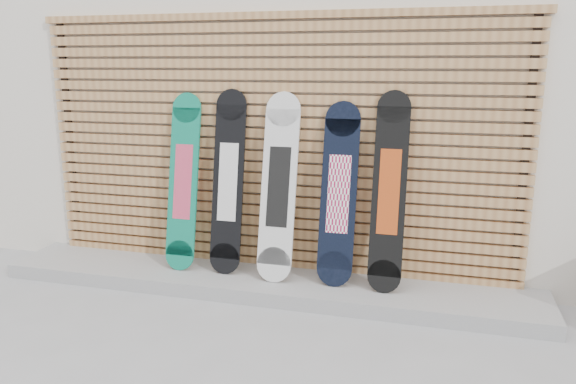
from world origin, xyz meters
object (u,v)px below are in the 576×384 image
(snowboard_2, at_px, (279,187))
(snowboard_4, at_px, (389,192))
(snowboard_1, at_px, (228,182))
(snowboard_3, at_px, (339,194))
(snowboard_0, at_px, (183,182))

(snowboard_2, height_order, snowboard_4, snowboard_4)
(snowboard_2, relative_size, snowboard_4, 0.98)
(snowboard_1, distance_m, snowboard_3, 0.96)
(snowboard_2, distance_m, snowboard_4, 0.90)
(snowboard_3, distance_m, snowboard_4, 0.41)
(snowboard_0, relative_size, snowboard_3, 1.03)
(snowboard_1, height_order, snowboard_4, snowboard_4)
(snowboard_2, height_order, snowboard_3, snowboard_2)
(snowboard_2, bearing_deg, snowboard_4, 0.54)
(snowboard_1, bearing_deg, snowboard_3, -0.79)
(snowboard_0, xyz_separation_m, snowboard_4, (1.77, -0.02, 0.02))
(snowboard_2, xyz_separation_m, snowboard_4, (0.90, 0.01, 0.01))
(snowboard_3, bearing_deg, snowboard_2, -177.66)
(snowboard_0, relative_size, snowboard_4, 0.97)
(snowboard_1, xyz_separation_m, snowboard_4, (1.36, -0.03, 0.00))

